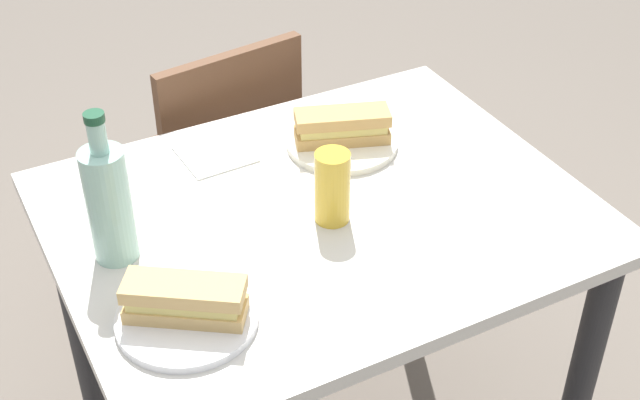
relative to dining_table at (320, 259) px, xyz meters
The scene contains 11 objects.
dining_table is the anchor object (origin of this frame).
chair_far 0.61m from the dining_table, 88.89° to the left, with size 0.45×0.45×0.84m.
plate_near 0.26m from the dining_table, 50.40° to the left, with size 0.24×0.24×0.01m, color silver.
baguette_sandwich_near 0.29m from the dining_table, 50.40° to the left, with size 0.21×0.13×0.07m.
knife_near 0.31m from the dining_table, 56.15° to the left, with size 0.18×0.02×0.01m.
plate_far 0.40m from the dining_table, 152.86° to the right, with size 0.24×0.24×0.01m, color white.
baguette_sandwich_far 0.42m from the dining_table, 152.86° to the right, with size 0.20×0.17×0.07m.
knife_far 0.37m from the dining_table, 158.96° to the right, with size 0.15×0.12×0.01m.
water_bottle 0.46m from the dining_table, behind, with size 0.08×0.08×0.29m.
beer_glass 0.20m from the dining_table, 82.58° to the right, with size 0.07×0.07×0.15m, color gold.
paper_napkin 0.32m from the dining_table, 111.84° to the left, with size 0.14×0.14×0.00m, color white.
Camera 1 is at (-0.64, -1.21, 1.77)m, focal length 49.77 mm.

